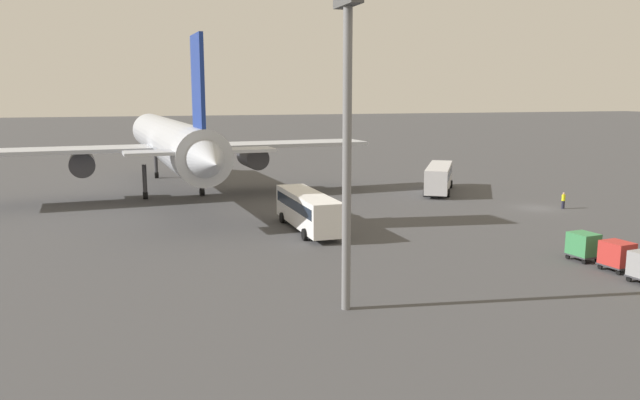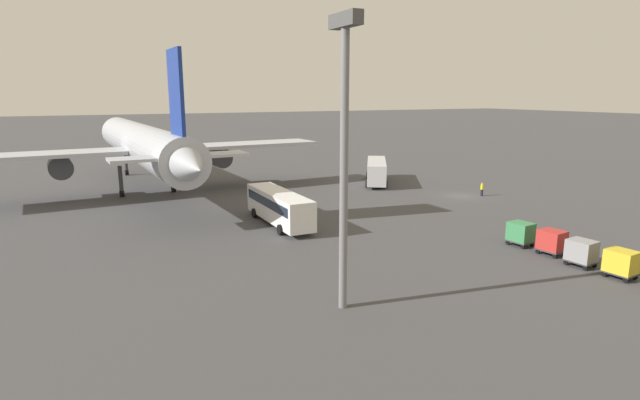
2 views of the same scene
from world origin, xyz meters
name	(u,v)px [view 2 (image 2 of 2)]	position (x,y,z in m)	size (l,w,h in m)	color
ground_plane	(461,196)	(0.00, 0.00, 0.00)	(600.00, 600.00, 0.00)	#424244
airplane	(143,145)	(20.70, 36.23, 6.44)	(54.94, 47.55, 17.15)	#B2B7C1
shuttle_bus_near	(376,170)	(13.20, 4.49, 1.99)	(11.80, 8.79, 3.32)	silver
shuttle_bus_far	(279,205)	(-2.78, 26.38, 1.99)	(12.05, 3.12, 3.33)	white
worker_person	(482,189)	(-1.10, -2.53, 0.87)	(0.38, 0.38, 1.74)	#1E1E2D
cargo_cart_yellow	(621,262)	(-27.79, 10.09, 1.19)	(2.17, 1.89, 2.06)	#38383D
cargo_cart_grey	(581,251)	(-24.84, 10.34, 1.19)	(2.17, 1.89, 2.06)	#38383D
cargo_cart_red	(552,241)	(-21.89, 9.99, 1.19)	(2.17, 1.89, 2.06)	#38383D
cargo_cart_green	(521,232)	(-18.94, 10.27, 1.19)	(2.17, 1.89, 2.06)	#38383D
light_pole	(344,135)	(-23.34, 30.37, 10.67)	(2.80, 0.70, 17.38)	slate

